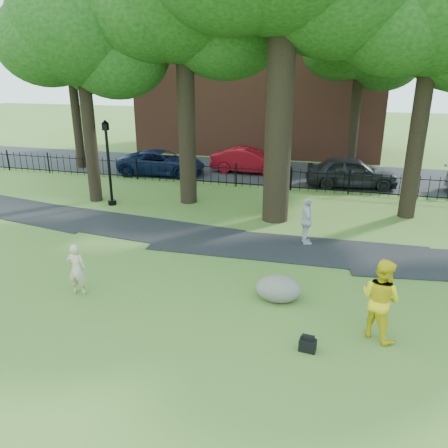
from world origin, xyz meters
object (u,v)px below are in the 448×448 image
(lamppost, at_px, (109,164))
(red_sedan, at_px, (249,161))
(boulder, at_px, (278,287))
(woman, at_px, (77,269))
(man, at_px, (381,299))

(lamppost, height_order, red_sedan, lamppost)
(boulder, bearing_deg, woman, -167.78)
(man, bearing_deg, lamppost, 2.87)
(woman, xyz_separation_m, lamppost, (-3.47, 8.10, 1.19))
(boulder, bearing_deg, red_sedan, 105.52)
(red_sedan, bearing_deg, boulder, -161.68)
(woman, bearing_deg, boulder, -174.23)
(woman, xyz_separation_m, boulder, (5.62, 1.22, -0.39))
(woman, distance_m, boulder, 5.76)
(woman, height_order, red_sedan, red_sedan)
(woman, bearing_deg, man, 173.83)
(woman, xyz_separation_m, red_sedan, (1.38, 16.49, 0.00))
(lamppost, bearing_deg, woman, -71.28)
(woman, distance_m, lamppost, 8.89)
(man, relative_size, lamppost, 0.51)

